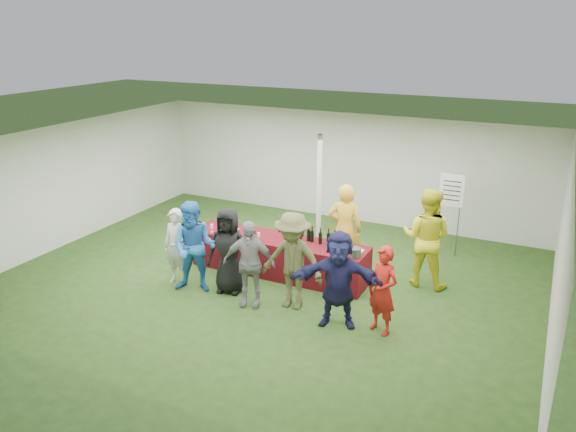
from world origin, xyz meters
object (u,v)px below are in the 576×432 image
at_px(staff_back, 426,238).
at_px(customer_4, 293,261).
at_px(dump_bucket, 355,253).
at_px(staff_pourer, 345,230).
at_px(customer_2, 229,251).
at_px(serving_table, 279,256).
at_px(customer_5, 338,279).
at_px(wine_list_sign, 451,197).
at_px(customer_6, 383,290).
at_px(customer_0, 177,247).
at_px(customer_1, 194,247).
at_px(customer_3, 249,264).

relative_size(staff_back, customer_4, 1.09).
xyz_separation_m(dump_bucket, staff_back, (1.04, 1.01, 0.12)).
bearing_deg(staff_pourer, customer_2, 32.25).
xyz_separation_m(staff_pourer, staff_back, (1.55, 0.21, 0.03)).
height_order(serving_table, customer_2, customer_2).
bearing_deg(serving_table, customer_5, -37.38).
relative_size(staff_back, customer_2, 1.18).
distance_m(wine_list_sign, customer_4, 4.11).
bearing_deg(staff_pourer, wine_list_sign, -144.71).
bearing_deg(customer_5, dump_bucket, 79.51).
height_order(wine_list_sign, customer_6, wine_list_sign).
distance_m(staff_back, customer_0, 4.71).
relative_size(customer_1, customer_2, 1.07).
relative_size(wine_list_sign, customer_3, 1.14).
xyz_separation_m(dump_bucket, customer_6, (0.84, -1.04, -0.10)).
bearing_deg(staff_back, dump_bucket, 45.74).
xyz_separation_m(customer_3, customer_4, (0.72, 0.25, 0.09)).
distance_m(customer_3, customer_5, 1.65).
bearing_deg(customer_0, staff_back, 22.32).
relative_size(dump_bucket, staff_pourer, 0.12).
distance_m(dump_bucket, customer_5, 1.14).
bearing_deg(staff_pourer, serving_table, 13.53).
distance_m(dump_bucket, staff_pourer, 0.95).
bearing_deg(customer_4, customer_2, 177.17).
distance_m(customer_0, customer_2, 1.08).
height_order(staff_pourer, customer_6, staff_pourer).
relative_size(wine_list_sign, customer_6, 1.21).
xyz_separation_m(staff_pourer, customer_3, (-1.04, -1.96, -0.14)).
relative_size(customer_0, customer_3, 0.95).
xyz_separation_m(dump_bucket, customer_3, (-1.54, -1.16, -0.05)).
xyz_separation_m(customer_5, customer_6, (0.73, 0.09, -0.08)).
bearing_deg(customer_2, wine_list_sign, 35.81).
bearing_deg(customer_4, staff_back, 45.12).
bearing_deg(serving_table, customer_4, -53.43).
relative_size(customer_3, customer_5, 0.96).
bearing_deg(dump_bucket, wine_list_sign, 66.57).
distance_m(customer_0, customer_6, 4.04).
xyz_separation_m(wine_list_sign, staff_back, (-0.11, -1.66, -0.36)).
relative_size(customer_2, customer_5, 0.98).
height_order(wine_list_sign, staff_back, staff_back).
distance_m(serving_table, customer_1, 1.77).
distance_m(serving_table, staff_pourer, 1.40).
bearing_deg(customer_6, staff_pourer, 149.48).
xyz_separation_m(staff_back, customer_5, (-0.93, -2.14, -0.13)).
bearing_deg(customer_0, customer_5, -5.21).
distance_m(dump_bucket, wine_list_sign, 2.94).
relative_size(staff_back, customer_3, 1.21).
bearing_deg(customer_3, customer_1, 160.97).
distance_m(dump_bucket, customer_2, 2.31).
bearing_deg(staff_pourer, dump_bucket, 109.32).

